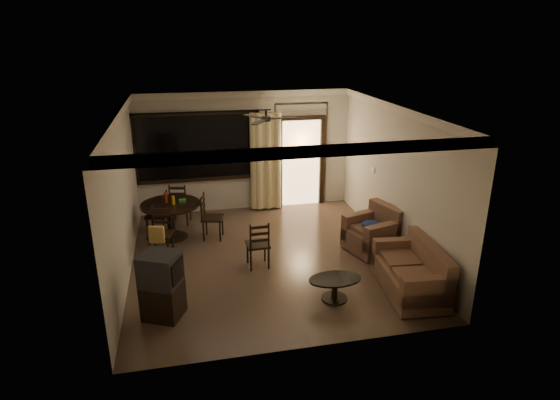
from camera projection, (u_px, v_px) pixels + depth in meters
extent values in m
plane|color=#7F6651|center=(267.00, 258.00, 8.89)|extent=(5.50, 5.50, 0.00)
plane|color=beige|center=(245.00, 152.00, 10.94)|extent=(5.00, 0.00, 5.00)
plane|color=beige|center=(307.00, 255.00, 5.89)|extent=(5.00, 0.00, 5.00)
plane|color=beige|center=(122.00, 198.00, 7.92)|extent=(0.00, 5.50, 5.50)
plane|color=beige|center=(395.00, 179.00, 8.91)|extent=(0.00, 5.50, 5.50)
plane|color=white|center=(266.00, 110.00, 7.94)|extent=(5.50, 5.50, 0.00)
cube|color=black|center=(197.00, 147.00, 10.64)|extent=(2.70, 0.04, 1.45)
cylinder|color=black|center=(200.00, 112.00, 10.30)|extent=(3.20, 0.03, 0.03)
cube|color=#FFC684|center=(301.00, 163.00, 11.29)|extent=(0.91, 0.03, 2.08)
cube|color=white|center=(373.00, 169.00, 9.91)|extent=(0.02, 0.18, 0.12)
cylinder|color=black|center=(266.00, 113.00, 7.96)|extent=(0.03, 0.03, 0.12)
cylinder|color=black|center=(266.00, 119.00, 7.99)|extent=(0.16, 0.16, 0.08)
cylinder|color=black|center=(170.00, 204.00, 9.52)|extent=(1.21, 1.21, 0.04)
cylinder|color=black|center=(172.00, 221.00, 9.64)|extent=(0.12, 0.12, 0.71)
cylinder|color=black|center=(173.00, 237.00, 9.76)|extent=(0.60, 0.60, 0.03)
cylinder|color=maroon|center=(166.00, 198.00, 9.52)|extent=(0.06, 0.06, 0.22)
cylinder|color=gold|center=(173.00, 200.00, 9.43)|extent=(0.06, 0.06, 0.18)
cube|color=#298828|center=(182.00, 200.00, 9.61)|extent=(0.14, 0.10, 0.05)
cube|color=black|center=(157.00, 215.00, 9.74)|extent=(0.51, 0.51, 0.04)
cube|color=black|center=(213.00, 218.00, 9.59)|extent=(0.51, 0.51, 0.04)
cube|color=black|center=(160.00, 234.00, 8.82)|extent=(0.51, 0.51, 0.04)
cube|color=#AF844B|center=(157.00, 234.00, 8.57)|extent=(0.29, 0.14, 0.32)
cube|color=black|center=(180.00, 204.00, 10.37)|extent=(0.51, 0.51, 0.04)
cube|color=black|center=(163.00, 300.00, 6.99)|extent=(0.69, 0.67, 0.55)
cube|color=black|center=(160.00, 269.00, 6.82)|extent=(0.69, 0.67, 0.49)
cube|color=black|center=(178.00, 271.00, 6.76)|extent=(0.18, 0.36, 0.33)
cube|color=#4A3122|center=(409.00, 280.00, 7.66)|extent=(0.97, 1.62, 0.39)
cube|color=#4A3122|center=(430.00, 262.00, 7.59)|extent=(0.35, 1.55, 0.63)
cube|color=#4A3122|center=(428.00, 292.00, 6.96)|extent=(0.83, 0.25, 0.48)
cube|color=#4A3122|center=(396.00, 251.00, 8.24)|extent=(0.83, 0.25, 0.48)
cube|color=#4A3122|center=(408.00, 269.00, 7.58)|extent=(0.71, 1.40, 0.12)
cube|color=#4A3122|center=(372.00, 240.00, 9.12)|extent=(1.08, 1.08, 0.41)
cube|color=#4A3122|center=(386.00, 221.00, 9.15)|extent=(0.44, 0.89, 0.66)
cube|color=#4A3122|center=(384.00, 237.00, 8.77)|extent=(0.89, 0.42, 0.51)
cube|color=#4A3122|center=(361.00, 224.00, 9.33)|extent=(0.89, 0.42, 0.51)
cube|color=#4A3122|center=(370.00, 229.00, 9.01)|extent=(0.78, 0.81, 0.12)
ellipsoid|color=navy|center=(371.00, 224.00, 8.98)|extent=(0.37, 0.31, 0.11)
ellipsoid|color=black|center=(335.00, 279.00, 7.40)|extent=(0.85, 0.51, 0.03)
cylinder|color=black|center=(335.00, 289.00, 7.47)|extent=(0.09, 0.09, 0.34)
cylinder|color=black|center=(334.00, 298.00, 7.52)|extent=(0.42, 0.42, 0.03)
cube|color=black|center=(258.00, 244.00, 8.44)|extent=(0.42, 0.42, 0.04)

